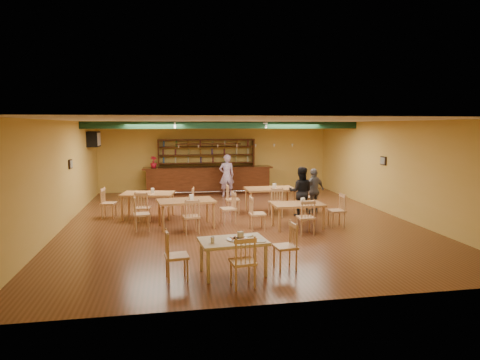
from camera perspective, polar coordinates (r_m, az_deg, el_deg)
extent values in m
plane|color=#552F18|center=(12.66, -0.28, -5.53)|extent=(12.00, 12.00, 0.00)
cube|color=black|center=(15.11, -2.07, 7.54)|extent=(10.00, 0.30, 0.25)
cube|color=silver|center=(15.57, -9.02, 7.71)|extent=(0.05, 2.50, 0.05)
cube|color=silver|center=(15.95, 2.66, 7.79)|extent=(0.05, 2.50, 0.05)
cube|color=silver|center=(16.60, -19.48, 5.32)|extent=(0.34, 0.70, 0.48)
cube|color=black|center=(13.53, -22.29, 2.04)|extent=(0.04, 0.34, 0.28)
cube|color=black|center=(14.53, 19.10, 2.52)|extent=(0.04, 0.34, 0.28)
cube|color=black|center=(17.54, -4.37, -0.03)|extent=(5.40, 0.85, 1.13)
cube|color=black|center=(18.10, -4.58, 2.03)|extent=(4.17, 0.40, 2.28)
imported|color=#AE1022|center=(17.39, -11.80, 2.43)|extent=(0.34, 0.34, 0.48)
cube|color=olive|center=(13.23, -12.51, -3.41)|extent=(1.70, 1.19, 0.78)
cube|color=olive|center=(13.82, 4.14, -2.75)|extent=(1.60, 0.96, 0.80)
cube|color=olive|center=(11.82, -7.40, -4.60)|extent=(1.67, 1.14, 0.78)
cube|color=olive|center=(11.73, 7.92, -4.89)|extent=(1.42, 0.86, 0.70)
cube|color=tan|center=(8.13, -0.97, -10.53)|extent=(1.35, 0.95, 0.68)
cylinder|color=silver|center=(8.04, -0.34, -8.15)|extent=(0.40, 0.40, 0.01)
cylinder|color=#EAE5C6|center=(7.83, -3.79, -8.23)|extent=(0.08, 0.08, 0.11)
cube|color=white|center=(8.25, 1.01, -7.69)|extent=(0.25, 0.24, 0.03)
cube|color=silver|center=(8.10, 0.56, -7.95)|extent=(0.32, 0.24, 0.00)
cylinder|color=white|center=(7.94, 2.80, -8.36)|extent=(0.24, 0.24, 0.01)
imported|color=#764596|center=(16.77, -1.85, 0.64)|extent=(0.66, 0.46, 1.71)
imported|color=black|center=(13.22, 8.36, -1.60)|extent=(0.91, 0.80, 1.57)
imported|color=slate|center=(13.91, 10.14, -1.42)|extent=(0.92, 0.69, 1.46)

